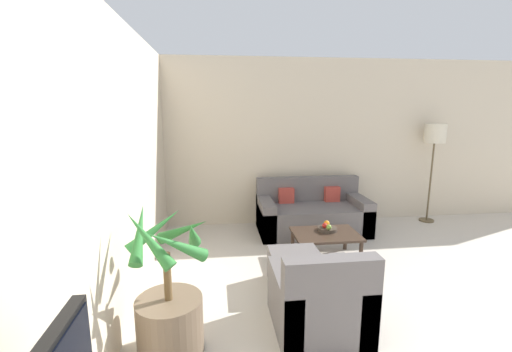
{
  "coord_description": "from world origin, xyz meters",
  "views": [
    {
      "loc": [
        -2.62,
        0.87,
        1.92
      ],
      "look_at": [
        -2.06,
        5.42,
        1.0
      ],
      "focal_mm": 24.0,
      "sensor_mm": 36.0,
      "label": 1
    }
  ],
  "objects_px": {
    "floor_lamp": "(435,139)",
    "apple_red": "(325,225)",
    "coffee_table": "(326,236)",
    "potted_palm": "(169,309)",
    "fruit_bowl": "(327,229)",
    "sofa_loveseat": "(312,214)",
    "ottoman": "(295,269)",
    "orange_fruit": "(327,223)",
    "armchair": "(319,301)",
    "apple_green": "(329,227)"
  },
  "relations": [
    {
      "from": "sofa_loveseat",
      "to": "floor_lamp",
      "type": "height_order",
      "value": "floor_lamp"
    },
    {
      "from": "floor_lamp",
      "to": "ottoman",
      "type": "distance_m",
      "value": 3.54
    },
    {
      "from": "orange_fruit",
      "to": "floor_lamp",
      "type": "bearing_deg",
      "value": 26.95
    },
    {
      "from": "potted_palm",
      "to": "apple_green",
      "type": "height_order",
      "value": "potted_palm"
    },
    {
      "from": "orange_fruit",
      "to": "armchair",
      "type": "height_order",
      "value": "armchair"
    },
    {
      "from": "potted_palm",
      "to": "orange_fruit",
      "type": "height_order",
      "value": "potted_palm"
    },
    {
      "from": "sofa_loveseat",
      "to": "armchair",
      "type": "height_order",
      "value": "sofa_loveseat"
    },
    {
      "from": "floor_lamp",
      "to": "orange_fruit",
      "type": "height_order",
      "value": "floor_lamp"
    },
    {
      "from": "potted_palm",
      "to": "orange_fruit",
      "type": "bearing_deg",
      "value": 42.25
    },
    {
      "from": "ottoman",
      "to": "orange_fruit",
      "type": "bearing_deg",
      "value": 51.42
    },
    {
      "from": "potted_palm",
      "to": "coffee_table",
      "type": "bearing_deg",
      "value": 40.7
    },
    {
      "from": "sofa_loveseat",
      "to": "armchair",
      "type": "bearing_deg",
      "value": -104.65
    },
    {
      "from": "fruit_bowl",
      "to": "apple_red",
      "type": "relative_size",
      "value": 3.86
    },
    {
      "from": "orange_fruit",
      "to": "potted_palm",
      "type": "bearing_deg",
      "value": -137.75
    },
    {
      "from": "coffee_table",
      "to": "potted_palm",
      "type": "bearing_deg",
      "value": -139.3
    },
    {
      "from": "apple_red",
      "to": "potted_palm",
      "type": "bearing_deg",
      "value": -138.13
    },
    {
      "from": "apple_red",
      "to": "orange_fruit",
      "type": "height_order",
      "value": "orange_fruit"
    },
    {
      "from": "orange_fruit",
      "to": "armchair",
      "type": "xyz_separation_m",
      "value": [
        -0.57,
        -1.52,
        -0.16
      ]
    },
    {
      "from": "floor_lamp",
      "to": "armchair",
      "type": "xyz_separation_m",
      "value": [
        -2.73,
        -2.62,
        -1.15
      ]
    },
    {
      "from": "armchair",
      "to": "ottoman",
      "type": "height_order",
      "value": "armchair"
    },
    {
      "from": "sofa_loveseat",
      "to": "coffee_table",
      "type": "relative_size",
      "value": 2.02
    },
    {
      "from": "apple_red",
      "to": "apple_green",
      "type": "xyz_separation_m",
      "value": [
        0.03,
        -0.07,
        0.0
      ]
    },
    {
      "from": "fruit_bowl",
      "to": "orange_fruit",
      "type": "xyz_separation_m",
      "value": [
        0.0,
        0.05,
        0.06
      ]
    },
    {
      "from": "potted_palm",
      "to": "fruit_bowl",
      "type": "relative_size",
      "value": 4.86
    },
    {
      "from": "potted_palm",
      "to": "floor_lamp",
      "type": "xyz_separation_m",
      "value": [
        3.98,
        2.75,
        1.04
      ]
    },
    {
      "from": "floor_lamp",
      "to": "apple_red",
      "type": "height_order",
      "value": "floor_lamp"
    },
    {
      "from": "sofa_loveseat",
      "to": "coffee_table",
      "type": "xyz_separation_m",
      "value": [
        -0.11,
        -1.0,
        0.02
      ]
    },
    {
      "from": "floor_lamp",
      "to": "fruit_bowl",
      "type": "bearing_deg",
      "value": -152.15
    },
    {
      "from": "apple_red",
      "to": "ottoman",
      "type": "relative_size",
      "value": 0.12
    },
    {
      "from": "coffee_table",
      "to": "fruit_bowl",
      "type": "xyz_separation_m",
      "value": [
        0.05,
        0.09,
        0.07
      ]
    },
    {
      "from": "fruit_bowl",
      "to": "ottoman",
      "type": "relative_size",
      "value": 0.46
    },
    {
      "from": "apple_green",
      "to": "apple_red",
      "type": "bearing_deg",
      "value": 114.3
    },
    {
      "from": "fruit_bowl",
      "to": "floor_lamp",
      "type": "bearing_deg",
      "value": 27.85
    },
    {
      "from": "fruit_bowl",
      "to": "apple_red",
      "type": "height_order",
      "value": "apple_red"
    },
    {
      "from": "sofa_loveseat",
      "to": "apple_red",
      "type": "xyz_separation_m",
      "value": [
        -0.1,
        -0.93,
        0.15
      ]
    },
    {
      "from": "floor_lamp",
      "to": "fruit_bowl",
      "type": "height_order",
      "value": "floor_lamp"
    },
    {
      "from": "potted_palm",
      "to": "floor_lamp",
      "type": "height_order",
      "value": "floor_lamp"
    },
    {
      "from": "floor_lamp",
      "to": "potted_palm",
      "type": "bearing_deg",
      "value": -145.35
    },
    {
      "from": "coffee_table",
      "to": "fruit_bowl",
      "type": "bearing_deg",
      "value": 61.32
    },
    {
      "from": "coffee_table",
      "to": "apple_red",
      "type": "distance_m",
      "value": 0.14
    },
    {
      "from": "fruit_bowl",
      "to": "orange_fruit",
      "type": "relative_size",
      "value": 3.35
    },
    {
      "from": "fruit_bowl",
      "to": "potted_palm",
      "type": "bearing_deg",
      "value": -138.48
    },
    {
      "from": "sofa_loveseat",
      "to": "fruit_bowl",
      "type": "height_order",
      "value": "sofa_loveseat"
    },
    {
      "from": "floor_lamp",
      "to": "apple_green",
      "type": "xyz_separation_m",
      "value": [
        -2.18,
        -1.23,
        -0.99
      ]
    },
    {
      "from": "sofa_loveseat",
      "to": "floor_lamp",
      "type": "xyz_separation_m",
      "value": [
        2.11,
        0.23,
        1.14
      ]
    },
    {
      "from": "apple_green",
      "to": "armchair",
      "type": "height_order",
      "value": "armchair"
    },
    {
      "from": "coffee_table",
      "to": "orange_fruit",
      "type": "distance_m",
      "value": 0.19
    },
    {
      "from": "fruit_bowl",
      "to": "ottoman",
      "type": "distance_m",
      "value": 0.93
    },
    {
      "from": "coffee_table",
      "to": "apple_green",
      "type": "distance_m",
      "value": 0.13
    },
    {
      "from": "potted_palm",
      "to": "fruit_bowl",
      "type": "distance_m",
      "value": 2.42
    }
  ]
}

